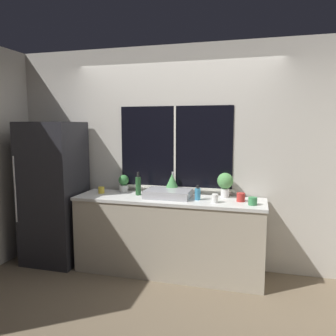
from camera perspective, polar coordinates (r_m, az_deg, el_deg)
ground_plane at (r=3.87m, az=-1.04°, el=-19.31°), size 14.00×14.00×0.00m
wall_back at (r=4.08m, az=1.34°, el=1.92°), size 8.00×0.09×2.70m
wall_left at (r=5.74m, az=-17.50°, el=3.14°), size 0.06×7.00×2.70m
counter at (r=3.94m, az=0.08°, el=-11.65°), size 2.21×0.57×0.91m
refrigerator at (r=4.41m, az=-19.24°, el=-4.11°), size 0.68×0.64×1.78m
sink at (r=3.84m, az=0.04°, el=-4.45°), size 0.52×0.42×0.27m
potted_plant_left at (r=4.19m, az=-7.73°, el=-2.57°), size 0.13×0.13×0.21m
potted_plant_center at (r=3.99m, az=0.71°, el=-2.69°), size 0.15×0.15×0.25m
potted_plant_right at (r=3.87m, az=9.93°, el=-2.48°), size 0.19×0.19×0.29m
soap_bottle at (r=3.72m, az=5.18°, el=-4.48°), size 0.06×0.06×0.17m
bottle_tall at (r=3.97m, az=-5.21°, el=-3.05°), size 0.07×0.07×0.28m
mug_yellow at (r=4.16m, az=-11.53°, el=-3.77°), size 0.08×0.08×0.08m
mug_green at (r=3.59m, az=14.53°, el=-5.60°), size 0.09×0.09×0.08m
mug_white at (r=3.61m, az=8.19°, el=-5.25°), size 0.07×0.07×0.09m
mug_red at (r=3.72m, az=12.56°, el=-4.99°), size 0.09×0.09×0.09m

